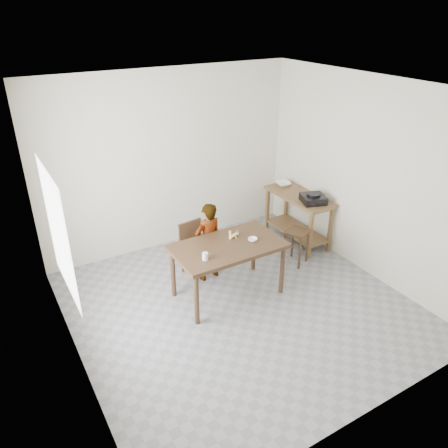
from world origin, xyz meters
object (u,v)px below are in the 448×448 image
prep_counter (297,218)px  dining_chair (197,250)px  stool (296,247)px  child (208,242)px  dining_table (228,270)px

prep_counter → dining_chair: prep_counter is taller
dining_chair → stool: bearing=-27.6°
stool → dining_chair: bearing=160.3°
prep_counter → child: size_ratio=1.05×
dining_chair → stool: (1.38, -0.49, -0.12)m
dining_table → prep_counter: size_ratio=1.17×
dining_table → child: 0.51m
child → stool: 1.37m
child → stool: (1.30, -0.31, -0.30)m
prep_counter → dining_table: bearing=-157.9°
dining_chair → stool: size_ratio=1.43×
dining_table → prep_counter: 1.86m
prep_counter → child: (-1.75, -0.23, 0.17)m
dining_table → child: child is taller
child → stool: size_ratio=2.15×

